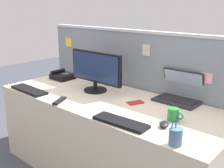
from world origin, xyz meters
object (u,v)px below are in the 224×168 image
object	(u,v)px
computer_mouse_right_hand	(164,124)
pen_cup	(176,136)
laptop	(180,93)
keyboard_spare	(121,122)
cell_phone_red_case	(135,103)
desk_phone	(62,76)
keyboard_main	(29,90)
tv_remote	(60,101)
desktop_monitor	(96,70)
coffee_mug	(174,114)

from	to	relation	value
computer_mouse_right_hand	pen_cup	xyz separation A→B (m)	(0.17, -0.17, 0.04)
laptop	pen_cup	size ratio (longest dim) A/B	1.89
keyboard_spare	cell_phone_red_case	xyz separation A→B (m)	(-0.16, 0.38, -0.01)
desk_phone	keyboard_main	bearing A→B (deg)	-77.14
keyboard_main	computer_mouse_right_hand	distance (m)	1.34
desk_phone	tv_remote	size ratio (longest dim) A/B	1.26
pen_cup	tv_remote	world-z (taller)	pen_cup
desktop_monitor	desk_phone	distance (m)	0.59
laptop	computer_mouse_right_hand	world-z (taller)	laptop
keyboard_main	pen_cup	world-z (taller)	pen_cup
coffee_mug	pen_cup	bearing A→B (deg)	-59.39
desktop_monitor	coffee_mug	distance (m)	0.89
keyboard_main	pen_cup	bearing A→B (deg)	1.20
pen_cup	cell_phone_red_case	xyz separation A→B (m)	(-0.57, 0.40, -0.05)
keyboard_main	tv_remote	distance (m)	0.44
desktop_monitor	keyboard_spare	distance (m)	0.77
desktop_monitor	desk_phone	world-z (taller)	desktop_monitor
desk_phone	coffee_mug	distance (m)	1.45
keyboard_spare	pen_cup	bearing A→B (deg)	-5.89
pen_cup	tv_remote	size ratio (longest dim) A/B	1.10
desktop_monitor	keyboard_main	xyz separation A→B (m)	(-0.45, -0.41, -0.19)
desk_phone	keyboard_spare	bearing A→B (deg)	-21.59
keyboard_spare	tv_remote	bearing A→B (deg)	177.17
coffee_mug	keyboard_spare	bearing A→B (deg)	-130.80
tv_remote	coffee_mug	world-z (taller)	coffee_mug
desktop_monitor	computer_mouse_right_hand	bearing A→B (deg)	-16.70
laptop	pen_cup	world-z (taller)	laptop
desktop_monitor	cell_phone_red_case	bearing A→B (deg)	-3.51
keyboard_main	desk_phone	bearing A→B (deg)	104.74
cell_phone_red_case	coffee_mug	bearing A→B (deg)	8.01
cell_phone_red_case	tv_remote	distance (m)	0.62
laptop	desk_phone	world-z (taller)	laptop
laptop	tv_remote	size ratio (longest dim) A/B	2.08
desktop_monitor	computer_mouse_right_hand	size ratio (longest dim) A/B	5.82
tv_remote	coffee_mug	size ratio (longest dim) A/B	1.45
laptop	tv_remote	bearing A→B (deg)	-136.61
coffee_mug	tv_remote	bearing A→B (deg)	-162.31
desk_phone	cell_phone_red_case	size ratio (longest dim) A/B	1.63
desktop_monitor	cell_phone_red_case	xyz separation A→B (m)	(0.47, -0.03, -0.19)
desk_phone	tv_remote	distance (m)	0.73
keyboard_spare	desk_phone	bearing A→B (deg)	155.29
pen_cup	coffee_mug	distance (m)	0.35
computer_mouse_right_hand	pen_cup	size ratio (longest dim) A/B	0.53
desk_phone	keyboard_main	world-z (taller)	desk_phone
desk_phone	tv_remote	world-z (taller)	desk_phone
computer_mouse_right_hand	cell_phone_red_case	world-z (taller)	computer_mouse_right_hand
coffee_mug	cell_phone_red_case	bearing A→B (deg)	165.39
desktop_monitor	desk_phone	xyz separation A→B (m)	(-0.56, 0.06, -0.17)
keyboard_main	tv_remote	bearing A→B (deg)	1.79
desktop_monitor	computer_mouse_right_hand	xyz separation A→B (m)	(0.88, -0.26, -0.18)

